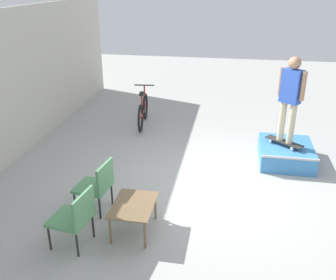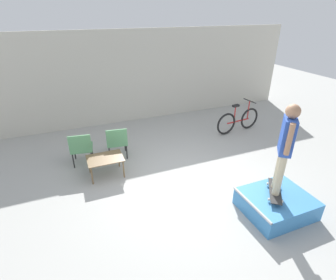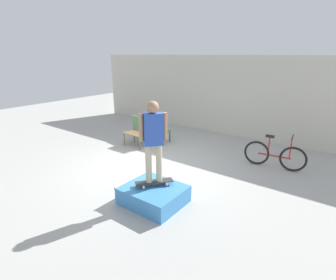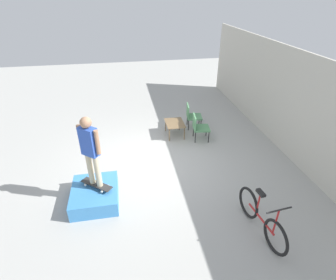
# 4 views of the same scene
# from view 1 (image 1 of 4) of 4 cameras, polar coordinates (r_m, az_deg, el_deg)

# --- Properties ---
(ground_plane) EXTENTS (24.00, 24.00, 0.00)m
(ground_plane) POSITION_cam_1_polar(r_m,az_deg,el_deg) (6.95, 6.97, -7.17)
(ground_plane) COLOR #A8A8A3
(skate_ramp_box) EXTENTS (1.26, 1.06, 0.39)m
(skate_ramp_box) POSITION_cam_1_polar(r_m,az_deg,el_deg) (8.12, 17.49, -1.94)
(skate_ramp_box) COLOR #3D84C6
(skate_ramp_box) RESTS_ON ground_plane
(skateboard_on_ramp) EXTENTS (0.65, 0.75, 0.07)m
(skateboard_on_ramp) POSITION_cam_1_polar(r_m,az_deg,el_deg) (7.97, 17.27, -0.26)
(skateboard_on_ramp) COLOR #2D2D2D
(skateboard_on_ramp) RESTS_ON skate_ramp_box
(person_skater) EXTENTS (0.40, 0.46, 1.71)m
(person_skater) POSITION_cam_1_polar(r_m,az_deg,el_deg) (7.64, 18.19, 6.78)
(person_skater) COLOR #C6B793
(person_skater) RESTS_ON skateboard_on_ramp
(coffee_table) EXTENTS (0.82, 0.61, 0.47)m
(coffee_table) POSITION_cam_1_polar(r_m,az_deg,el_deg) (5.63, -5.28, -10.22)
(coffee_table) COLOR brown
(coffee_table) RESTS_ON ground_plane
(patio_chair_left) EXTENTS (0.59, 0.59, 0.87)m
(patio_chair_left) POSITION_cam_1_polar(r_m,az_deg,el_deg) (5.45, -13.97, -11.13)
(patio_chair_left) COLOR black
(patio_chair_left) RESTS_ON ground_plane
(patio_chair_right) EXTENTS (0.58, 0.58, 0.87)m
(patio_chair_right) POSITION_cam_1_polar(r_m,az_deg,el_deg) (6.13, -10.72, -6.57)
(patio_chair_right) COLOR black
(patio_chair_right) RESTS_ON ground_plane
(bicycle) EXTENTS (1.65, 0.52, 0.97)m
(bicycle) POSITION_cam_1_polar(r_m,az_deg,el_deg) (9.64, -3.82, 4.39)
(bicycle) COLOR black
(bicycle) RESTS_ON ground_plane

